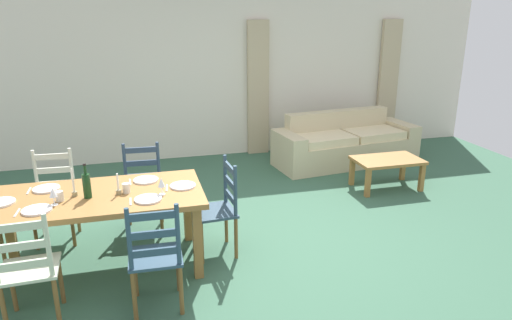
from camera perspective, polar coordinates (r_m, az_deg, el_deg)
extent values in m
cube|color=#365E47|center=(4.97, 0.61, -10.17)|extent=(9.60, 9.60, 0.02)
cube|color=silver|center=(7.68, -6.09, 10.44)|extent=(9.60, 0.16, 2.70)
cube|color=tan|center=(7.75, 0.26, 8.74)|extent=(0.35, 0.08, 2.20)
cube|color=tan|center=(8.69, 15.91, 9.05)|extent=(0.35, 0.08, 2.20)
cube|color=olive|center=(4.43, -19.06, -4.35)|extent=(1.90, 0.96, 0.05)
cube|color=olive|center=(4.25, -7.19, -10.01)|extent=(0.08, 0.08, 0.70)
cube|color=olive|center=(5.06, -28.06, -7.36)|extent=(0.08, 0.08, 0.70)
cube|color=olive|center=(4.93, -8.44, -5.98)|extent=(0.08, 0.08, 0.70)
cube|color=beige|center=(4.02, -26.07, -11.97)|extent=(0.44, 0.42, 0.03)
cylinder|color=brown|center=(4.31, -27.76, -13.68)|extent=(0.04, 0.04, 0.43)
cylinder|color=brown|center=(4.25, -22.88, -13.42)|extent=(0.04, 0.04, 0.43)
cylinder|color=brown|center=(4.03, -28.56, -16.13)|extent=(0.04, 0.04, 0.43)
cylinder|color=brown|center=(3.96, -23.28, -15.90)|extent=(0.04, 0.04, 0.43)
cylinder|color=beige|center=(3.73, -24.21, -9.54)|extent=(0.04, 0.04, 0.50)
cube|color=beige|center=(3.81, -26.69, -11.46)|extent=(0.38, 0.04, 0.06)
cube|color=beige|center=(3.75, -27.01, -9.44)|extent=(0.38, 0.04, 0.06)
cube|color=beige|center=(3.69, -27.33, -7.36)|extent=(0.38, 0.04, 0.06)
cube|color=#2A4559|center=(3.88, -12.26, -11.54)|extent=(0.43, 0.41, 0.03)
cylinder|color=brown|center=(4.15, -14.65, -13.34)|extent=(0.04, 0.04, 0.43)
cylinder|color=brown|center=(4.14, -9.56, -13.00)|extent=(0.04, 0.04, 0.43)
cylinder|color=brown|center=(3.86, -14.74, -15.91)|extent=(0.04, 0.04, 0.43)
cylinder|color=brown|center=(3.86, -9.20, -15.55)|extent=(0.04, 0.04, 0.43)
cylinder|color=#2A4559|center=(3.61, -15.36, -9.38)|extent=(0.04, 0.04, 0.50)
cylinder|color=#2A4559|center=(3.61, -9.58, -8.99)|extent=(0.04, 0.04, 0.50)
cube|color=#2A4559|center=(3.67, -12.33, -11.01)|extent=(0.38, 0.04, 0.06)
cube|color=#2A4559|center=(3.60, -12.49, -8.92)|extent=(0.38, 0.04, 0.06)
cube|color=#2A4559|center=(3.54, -12.65, -6.74)|extent=(0.38, 0.04, 0.06)
cube|color=silver|center=(5.26, -23.57, -4.67)|extent=(0.44, 0.42, 0.03)
cylinder|color=brown|center=(5.15, -21.63, -7.65)|extent=(0.04, 0.04, 0.43)
cylinder|color=brown|center=(5.23, -25.54, -7.79)|extent=(0.04, 0.04, 0.43)
cylinder|color=brown|center=(5.46, -21.10, -6.14)|extent=(0.04, 0.04, 0.43)
cylinder|color=brown|center=(5.53, -24.80, -6.30)|extent=(0.04, 0.04, 0.43)
cylinder|color=silver|center=(5.29, -21.69, -1.25)|extent=(0.04, 0.04, 0.50)
cylinder|color=silver|center=(5.37, -25.47, -1.48)|extent=(0.04, 0.04, 0.50)
cube|color=silver|center=(5.37, -23.42, -2.68)|extent=(0.38, 0.04, 0.06)
cube|color=silver|center=(5.32, -23.62, -1.16)|extent=(0.38, 0.04, 0.06)
cube|color=silver|center=(5.28, -23.82, 0.38)|extent=(0.38, 0.04, 0.06)
cube|color=#2D4157|center=(5.19, -13.71, -3.91)|extent=(0.44, 0.43, 0.03)
cylinder|color=brown|center=(5.12, -11.56, -6.88)|extent=(0.04, 0.04, 0.43)
cylinder|color=brown|center=(5.13, -15.60, -7.10)|extent=(0.04, 0.04, 0.43)
cylinder|color=brown|center=(5.43, -11.58, -5.40)|extent=(0.04, 0.04, 0.43)
cylinder|color=brown|center=(5.44, -15.38, -5.62)|extent=(0.04, 0.04, 0.43)
cylinder|color=#2D4157|center=(5.26, -11.91, -0.46)|extent=(0.04, 0.04, 0.50)
cylinder|color=#2D4157|center=(5.27, -15.82, -0.70)|extent=(0.04, 0.04, 0.50)
cube|color=#2D4157|center=(5.30, -13.77, -1.91)|extent=(0.38, 0.05, 0.06)
cube|color=#2D4157|center=(5.26, -13.88, -0.37)|extent=(0.38, 0.05, 0.06)
cube|color=#2D4157|center=(5.21, -14.01, 1.20)|extent=(0.38, 0.05, 0.06)
cylinder|color=brown|center=(4.98, -28.70, -9.54)|extent=(0.04, 0.04, 0.43)
cube|color=#2D4558|center=(4.60, -5.20, -6.33)|extent=(0.43, 0.45, 0.03)
cylinder|color=brown|center=(4.51, -6.68, -10.16)|extent=(0.04, 0.04, 0.43)
cylinder|color=brown|center=(4.82, -7.62, -8.24)|extent=(0.04, 0.04, 0.43)
cylinder|color=brown|center=(4.58, -2.47, -9.57)|extent=(0.04, 0.04, 0.43)
cylinder|color=brown|center=(4.89, -3.68, -7.72)|extent=(0.04, 0.04, 0.43)
cylinder|color=#2D4558|center=(4.38, -2.56, -3.84)|extent=(0.04, 0.04, 0.50)
cylinder|color=#2D4558|center=(4.70, -3.80, -2.30)|extent=(0.04, 0.04, 0.50)
cube|color=#2D4558|center=(4.59, -3.17, -4.56)|extent=(0.05, 0.38, 0.06)
cube|color=#2D4558|center=(4.53, -3.21, -2.80)|extent=(0.05, 0.38, 0.06)
cube|color=#2D4558|center=(4.48, -3.24, -1.01)|extent=(0.05, 0.38, 0.06)
cylinder|color=white|center=(4.25, -25.36, -5.58)|extent=(0.24, 0.24, 0.02)
cube|color=silver|center=(4.29, -27.32, -5.77)|extent=(0.02, 0.17, 0.01)
cylinder|color=white|center=(4.17, -13.12, -4.71)|extent=(0.24, 0.24, 0.02)
cube|color=silver|center=(4.17, -15.18, -4.95)|extent=(0.02, 0.17, 0.01)
cylinder|color=white|center=(4.71, -24.38, -3.23)|extent=(0.24, 0.24, 0.02)
cube|color=silver|center=(4.74, -26.15, -3.43)|extent=(0.02, 0.17, 0.01)
cylinder|color=white|center=(4.64, -13.39, -2.41)|extent=(0.24, 0.24, 0.02)
cube|color=silver|center=(4.64, -15.23, -2.62)|extent=(0.02, 0.17, 0.01)
cylinder|color=white|center=(4.56, -28.93, -4.61)|extent=(0.24, 0.24, 0.02)
cylinder|color=white|center=(4.42, -8.99, -3.15)|extent=(0.24, 0.24, 0.02)
cube|color=silver|center=(4.41, -10.92, -3.38)|extent=(0.03, 0.17, 0.01)
cylinder|color=#143819|center=(4.34, -20.09, -3.02)|extent=(0.07, 0.07, 0.22)
cylinder|color=#143819|center=(4.29, -20.30, -1.15)|extent=(0.02, 0.02, 0.08)
cylinder|color=black|center=(4.28, -20.36, -0.54)|extent=(0.03, 0.03, 0.02)
cylinder|color=white|center=(4.32, -23.52, -5.07)|extent=(0.06, 0.06, 0.01)
cylinder|color=white|center=(4.31, -23.59, -4.60)|extent=(0.01, 0.01, 0.07)
cone|color=white|center=(4.28, -23.71, -3.64)|extent=(0.06, 0.06, 0.08)
cylinder|color=white|center=(4.27, -11.47, -4.15)|extent=(0.06, 0.06, 0.01)
cylinder|color=white|center=(4.25, -11.50, -3.67)|extent=(0.01, 0.01, 0.07)
cone|color=white|center=(4.23, -11.56, -2.69)|extent=(0.06, 0.06, 0.08)
cylinder|color=beige|center=(4.37, -15.67, -3.35)|extent=(0.07, 0.07, 0.09)
cylinder|color=beige|center=(4.38, -23.03, -4.12)|extent=(0.07, 0.07, 0.09)
cylinder|color=#998C66|center=(4.45, -21.41, -3.89)|extent=(0.05, 0.05, 0.04)
cylinder|color=white|center=(4.41, -21.60, -2.31)|extent=(0.02, 0.02, 0.22)
cylinder|color=#998C66|center=(4.37, -16.53, -3.81)|extent=(0.05, 0.05, 0.04)
cylinder|color=white|center=(4.33, -16.64, -2.60)|extent=(0.02, 0.02, 0.16)
cube|color=beige|center=(7.52, 10.98, 1.09)|extent=(1.89, 1.02, 0.40)
cube|color=beige|center=(7.71, 9.86, 3.11)|extent=(1.81, 0.43, 0.80)
cube|color=beige|center=(8.09, 17.10, 2.46)|extent=(0.34, 0.82, 0.58)
cube|color=beige|center=(7.01, 4.01, 0.90)|extent=(0.34, 0.82, 0.58)
cube|color=beige|center=(7.67, 14.12, 3.20)|extent=(0.93, 0.74, 0.12)
cube|color=beige|center=(7.18, 8.30, 2.59)|extent=(0.93, 0.74, 0.12)
cube|color=olive|center=(6.53, 15.87, -0.02)|extent=(0.90, 0.56, 0.04)
cube|color=olive|center=(6.22, 13.59, -2.78)|extent=(0.06, 0.06, 0.38)
cube|color=olive|center=(6.62, 19.70, -2.06)|extent=(0.06, 0.06, 0.38)
cube|color=olive|center=(6.60, 11.72, -1.44)|extent=(0.06, 0.06, 0.38)
cube|color=olive|center=(6.98, 17.61, -0.84)|extent=(0.06, 0.06, 0.38)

